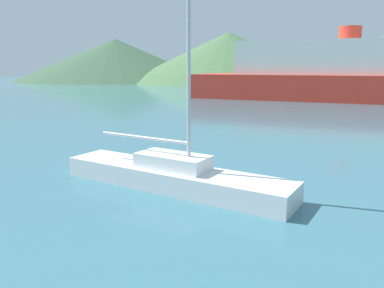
# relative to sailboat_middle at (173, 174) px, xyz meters

# --- Properties ---
(sailboat_middle) EXTENTS (8.24, 3.17, 10.06)m
(sailboat_middle) POSITION_rel_sailboat_middle_xyz_m (0.00, 0.00, 0.00)
(sailboat_middle) COLOR white
(sailboat_middle) RESTS_ON ground_plane
(ferry_distant) EXTENTS (36.39, 11.57, 8.46)m
(ferry_distant) POSITION_rel_sailboat_middle_xyz_m (6.27, 37.65, 2.53)
(ferry_distant) COLOR red
(ferry_distant) RESTS_ON ground_plane
(hill_west) EXTENTS (54.92, 54.92, 11.58)m
(hill_west) POSITION_rel_sailboat_middle_xyz_m (-53.51, 83.92, 5.31)
(hill_west) COLOR #38563D
(hill_west) RESTS_ON ground_plane
(hill_central) EXTENTS (53.75, 53.75, 12.58)m
(hill_central) POSITION_rel_sailboat_middle_xyz_m (-20.78, 85.30, 5.81)
(hill_central) COLOR #476B42
(hill_central) RESTS_ON ground_plane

